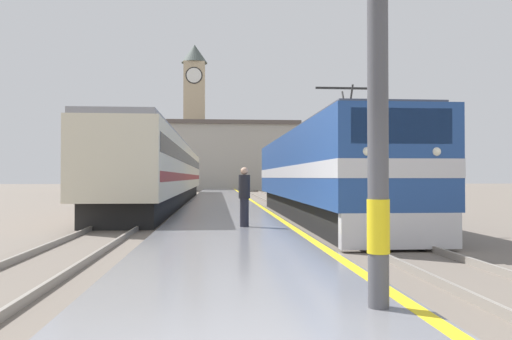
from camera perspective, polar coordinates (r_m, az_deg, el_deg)
ground_plane at (r=33.12m, az=-3.94°, el=-3.79°), size 200.00×200.00×0.00m
platform at (r=28.12m, az=-3.83°, el=-4.05°), size 4.00×140.00×0.25m
rail_track_near at (r=28.43m, az=3.82°, el=-4.21°), size 2.83×140.00×0.16m
rail_track_far at (r=28.31m, az=-11.06°, el=-4.21°), size 2.84×140.00×0.16m
locomotive_train at (r=20.45m, az=7.09°, el=-0.46°), size 2.92×18.66×4.54m
passenger_train at (r=33.02m, az=-10.10°, el=-0.19°), size 2.92×35.04×3.84m
person_on_platform at (r=14.63m, az=-1.34°, el=-2.91°), size 0.34×0.34×1.74m
clock_tower at (r=73.55m, az=-7.05°, el=6.56°), size 3.76×3.76×21.09m
station_building at (r=66.66m, az=-7.28°, el=1.52°), size 27.53×10.23×8.86m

